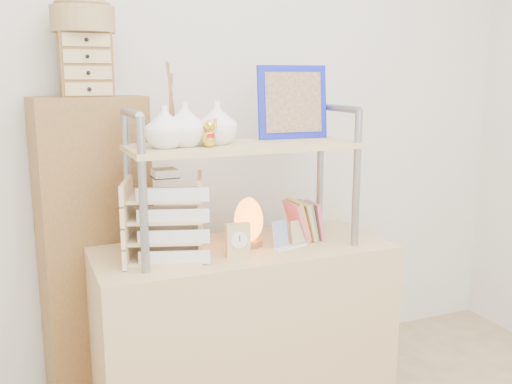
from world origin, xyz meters
TOP-DOWN VIEW (x-y plane):
  - desk at (0.00, 1.20)m, footprint 1.20×0.50m
  - cabinet at (-0.54, 1.57)m, footprint 0.48×0.30m
  - hutch at (-0.07, 1.21)m, footprint 0.90×0.34m
  - letter_tray at (-0.32, 1.19)m, footprint 0.35×0.34m
  - salt_lamp at (0.03, 1.21)m, footprint 0.13×0.12m
  - desk_clock at (-0.07, 1.09)m, footprint 0.10×0.05m
  - postcard_stand at (0.17, 1.13)m, footprint 0.17×0.09m
  - drawer_chest at (-0.54, 1.55)m, footprint 0.20×0.16m
  - woven_basket at (-0.54, 1.55)m, footprint 0.25×0.25m

SIDE VIEW (x-z plane):
  - desk at x=0.00m, z-range 0.00..0.75m
  - cabinet at x=-0.54m, z-range 0.00..1.35m
  - postcard_stand at x=0.17m, z-range 0.73..0.84m
  - desk_clock at x=-0.07m, z-range 0.75..0.88m
  - salt_lamp at x=0.03m, z-range 0.75..0.95m
  - letter_tray at x=-0.32m, z-range 0.72..1.06m
  - hutch at x=-0.07m, z-range 0.83..1.55m
  - drawer_chest at x=-0.54m, z-range 1.35..1.60m
  - woven_basket at x=-0.54m, z-range 1.60..1.70m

